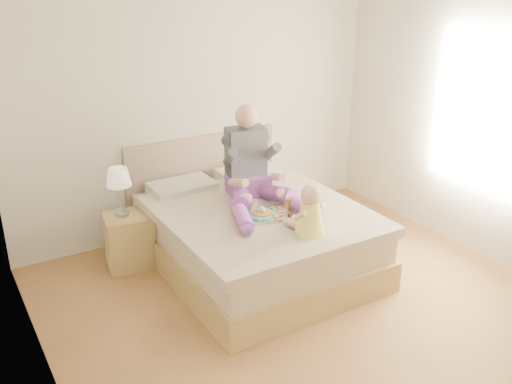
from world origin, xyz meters
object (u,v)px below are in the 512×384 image
bed (250,232)px  baby (309,213)px  adult (253,172)px  tray (271,212)px  nightstand (129,240)px

bed → baby: size_ratio=5.22×
adult → tray: adult is taller
bed → adult: size_ratio=1.93×
nightstand → adult: size_ratio=0.46×
bed → baby: (0.10, -0.77, 0.46)m
tray → baby: baby is taller
baby → nightstand: bearing=117.1°
bed → tray: bearing=-86.2°
adult → baby: adult is taller
bed → adult: (0.07, 0.08, 0.55)m
baby → bed: bearing=84.2°
nightstand → adult: adult is taller
adult → baby: 0.86m
adult → tray: bearing=-87.4°
bed → nightstand: size_ratio=4.24×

